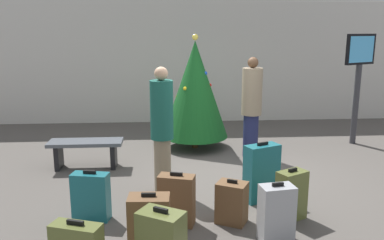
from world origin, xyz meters
TOP-DOWN VIEW (x-y plane):
  - ground_plane at (0.00, 0.00)m, footprint 16.00×16.00m
  - back_wall at (0.00, 4.23)m, footprint 16.00×0.20m
  - holiday_tree at (-0.47, 1.76)m, footprint 1.31×1.31m
  - flight_info_kiosk at (2.85, 1.83)m, footprint 0.73×0.40m
  - waiting_bench at (-2.43, 0.66)m, footprint 1.24×0.44m
  - traveller_0 at (0.52, 1.11)m, footprint 0.52×0.52m
  - traveller_1 at (-1.12, -0.43)m, footprint 0.46×0.46m
  - suitcase_0 at (-1.27, -2.13)m, footprint 0.45×0.29m
  - suitcase_1 at (0.15, -2.00)m, footprint 0.40×0.29m
  - suitcase_2 at (-0.28, -1.53)m, footprint 0.44×0.40m
  - suitcase_3 at (-2.02, -1.32)m, footprint 0.48×0.29m
  - suitcase_4 at (-0.96, -1.53)m, footprint 0.47×0.32m
  - suitcase_7 at (0.24, -0.89)m, footprint 0.53×0.39m
  - suitcase_8 at (0.48, -1.48)m, footprint 0.43×0.36m

SIDE VIEW (x-z plane):
  - ground_plane at x=0.00m, z-range 0.00..0.00m
  - suitcase_2 at x=-0.28m, z-range -0.02..0.54m
  - suitcase_3 at x=-2.02m, z-range -0.02..0.63m
  - suitcase_4 at x=-0.96m, z-range -0.02..0.65m
  - suitcase_8 at x=0.48m, z-range -0.02..0.65m
  - suitcase_0 at x=-1.27m, z-range -0.02..0.65m
  - suitcase_1 at x=0.15m, z-range -0.02..0.68m
  - waiting_bench at x=-2.43m, z-range 0.11..0.59m
  - suitcase_7 at x=0.24m, z-range -0.02..0.82m
  - traveller_1 at x=-1.12m, z-range 0.06..1.89m
  - traveller_0 at x=0.52m, z-range 0.05..1.90m
  - holiday_tree at x=-0.47m, z-range 0.06..2.31m
  - back_wall at x=0.00m, z-range 0.00..3.04m
  - flight_info_kiosk at x=2.85m, z-range 0.41..2.67m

